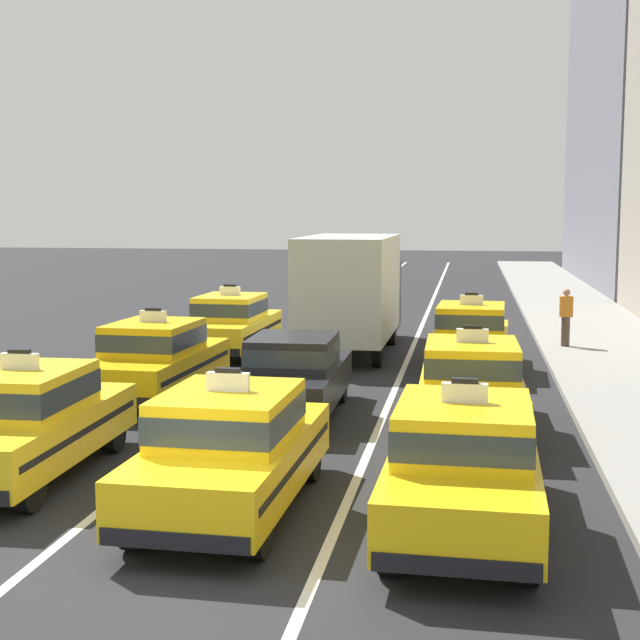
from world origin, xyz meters
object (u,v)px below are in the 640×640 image
Objects in this scene: sedan_center_second at (294,373)px; taxi_right_third at (471,336)px; taxi_left_second at (156,358)px; taxi_center_nearest at (231,448)px; box_truck_center_third at (353,289)px; taxi_left_nearest at (25,420)px; taxi_right_nearest at (463,463)px; taxi_left_third at (231,323)px; pedestrian_mid_block at (566,317)px; taxi_right_second at (471,385)px.

sedan_center_second is 0.94× the size of taxi_right_third.
taxi_left_second is 1.01× the size of taxi_center_nearest.
taxi_left_nearest is at bearing -104.34° from box_truck_center_third.
taxi_left_third is at bearing 116.38° from taxi_right_nearest.
taxi_right_third is (0.08, 11.53, 0.00)m from taxi_right_nearest.
taxi_left_nearest is 16.60m from pedestrian_mid_block.
box_truck_center_third is at bearing -169.93° from pedestrian_mid_block.
taxi_center_nearest is 2.83× the size of pedestrian_mid_block.
taxi_left_second and taxi_right_nearest have the same top height.
taxi_right_second reaches higher than pedestrian_mid_block.
taxi_right_third is (-0.01, 6.42, 0.00)m from taxi_right_second.
taxi_left_second is 1.00× the size of taxi_right_third.
sedan_center_second is 11.00m from pedestrian_mid_block.
pedestrian_mid_block is (9.19, 13.83, 0.09)m from taxi_left_nearest.
taxi_left_nearest is at bearing -124.49° from sedan_center_second.
taxi_left_nearest and taxi_left_second have the same top height.
box_truck_center_third is 1.52× the size of taxi_right_nearest.
taxi_right_nearest is at bearing -63.62° from taxi_left_third.
taxi_right_third is (3.11, 11.30, 0.00)m from taxi_center_nearest.
sedan_center_second is 0.94× the size of taxi_right_second.
taxi_left_nearest is at bearing 163.29° from taxi_center_nearest.
taxi_right_third is (6.53, 4.60, 0.00)m from taxi_left_second.
sedan_center_second is at bearing 119.25° from taxi_right_nearest.
taxi_left_third is at bearing 89.79° from taxi_left_second.
taxi_center_nearest is (3.43, -1.03, 0.00)m from taxi_left_nearest.
taxi_right_nearest reaches higher than sedan_center_second.
taxi_left_third is 0.99× the size of taxi_right_third.
taxi_left_second is 7.86m from box_truck_center_third.
taxi_center_nearest is (3.42, -6.71, 0.00)m from taxi_left_second.
taxi_right_second is (6.54, -1.82, 0.00)m from taxi_left_second.
taxi_right_nearest is (3.29, -5.87, 0.03)m from sedan_center_second.
taxi_left_third is at bearing 167.60° from taxi_right_third.
taxi_left_second is at bearing -138.38° from pedestrian_mid_block.
taxi_left_third is 1.00× the size of taxi_right_nearest.
box_truck_center_third is at bearing 75.66° from taxi_left_nearest.
pedestrian_mid_block is at bearing 10.07° from box_truck_center_third.
sedan_center_second is at bearing -123.14° from pedestrian_mid_block.
taxi_left_nearest reaches higher than pedestrian_mid_block.
taxi_left_nearest is 1.00× the size of taxi_left_third.
taxi_left_nearest is 12.18m from taxi_right_third.
taxi_left_third and taxi_right_second have the same top height.
taxi_right_third is (3.37, 5.66, 0.03)m from sedan_center_second.
taxi_left_third is (0.02, 6.03, 0.00)m from taxi_left_second.
pedestrian_mid_block is at bearing 56.86° from sedan_center_second.
taxi_left_second is 7.99m from taxi_right_third.
sedan_center_second is at bearing -90.67° from box_truck_center_third.
box_truck_center_third is at bearing 18.38° from taxi_left_third.
box_truck_center_third reaches higher than sedan_center_second.
pedestrian_mid_block is (9.15, 2.13, 0.09)m from taxi_left_third.
box_truck_center_third is (-0.17, 13.81, 0.90)m from taxi_center_nearest.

